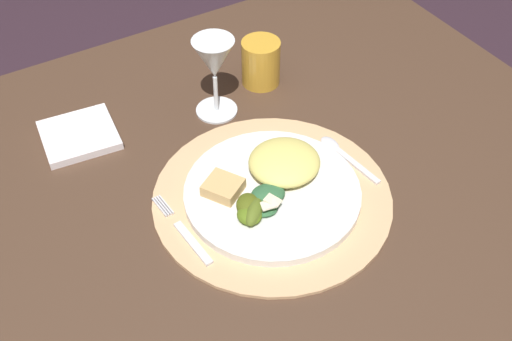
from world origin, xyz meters
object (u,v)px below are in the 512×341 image
Objects in this scene: dinner_plate at (272,193)px; fork at (184,232)px; wine_glass at (214,62)px; amber_tumbler at (261,62)px; spoon at (340,152)px; napkin at (79,135)px; dining_table at (225,232)px.

dinner_plate is 0.15m from fork.
wine_glass reaches higher than amber_tumbler.
fork is 1.18× the size of spoon.
napkin is at bearing 176.37° from amber_tumbler.
fork is at bearing -137.82° from amber_tumbler.
dining_table is at bearing 168.60° from spoon.
spoon is at bearing -11.40° from dining_table.
dining_table is 0.30m from wine_glass.
fork is 0.40m from amber_tumbler.
dinner_plate reaches higher than napkin.
napkin is at bearing 125.98° from dinner_plate.
wine_glass is at bearing 83.33° from dinner_plate.
spoon is at bearing -59.80° from wine_glass.
dining_table is at bearing -133.86° from amber_tumbler.
fork is at bearing -147.32° from dining_table.
amber_tumbler reaches higher than dining_table.
fork is 1.83× the size of amber_tumbler.
dinner_plate is 2.03× the size of spoon.
amber_tumbler is (0.14, 0.27, 0.03)m from dinner_plate.
amber_tumbler is at bearing 42.18° from fork.
napkin is at bearing 125.12° from dining_table.
amber_tumbler reaches higher than napkin.
dining_table is at bearing 128.74° from dinner_plate.
dinner_plate is 0.15m from spoon.
napkin is at bearing 166.61° from wine_glass.
fork is 1.30× the size of napkin.
dining_table is 7.99× the size of fork.
wine_glass reaches higher than dinner_plate.
fork is at bearing 178.88° from dinner_plate.
dining_table is 10.39× the size of napkin.
dining_table is 14.59× the size of amber_tumbler.
amber_tumbler is (0.20, 0.20, 0.17)m from dining_table.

